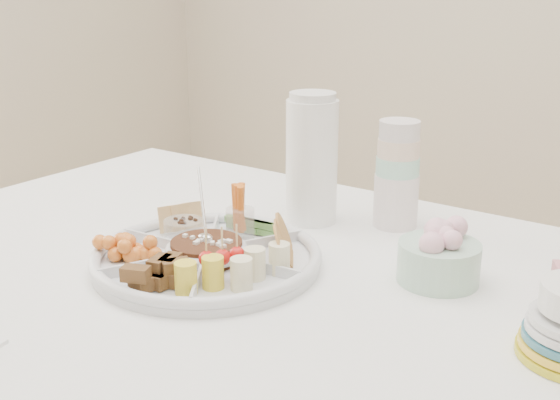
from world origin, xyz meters
The scene contains 11 objects.
party_tray centered at (-0.08, -0.03, 0.78)m, with size 0.38×0.38×0.04m, color silver.
bean_dip centered at (-0.08, -0.03, 0.79)m, with size 0.12×0.12×0.04m, color #361B0B.
tortillas centered at (0.03, 0.04, 0.80)m, with size 0.09×0.09×0.06m, color #B57745, non-canonical shape.
carrot_cucumber centered at (-0.09, 0.10, 0.82)m, with size 0.10×0.10×0.09m, color orange, non-canonical shape.
pita_raisins centered at (-0.19, 0.02, 0.80)m, with size 0.10×0.10×0.05m, color tan, non-canonical shape.
cherries centered at (-0.18, -0.11, 0.79)m, with size 0.11×0.11×0.04m, color orange, non-canonical shape.
granola_chunks centered at (-0.07, -0.16, 0.79)m, with size 0.11×0.11×0.05m, color brown, non-canonical shape.
banana_tomato centered at (0.04, -0.09, 0.82)m, with size 0.11×0.11×0.09m, color #FFD872, non-canonical shape.
cup_stack centered at (0.09, 0.33, 0.88)m, with size 0.09×0.09×0.24m, color beige.
thermos centered at (-0.06, 0.26, 0.89)m, with size 0.10×0.10×0.26m, color white.
flower_bowl centered at (0.26, 0.14, 0.81)m, with size 0.13×0.13×0.10m, color #A0D2B4.
Camera 1 is at (0.66, -0.85, 1.23)m, focal length 45.00 mm.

